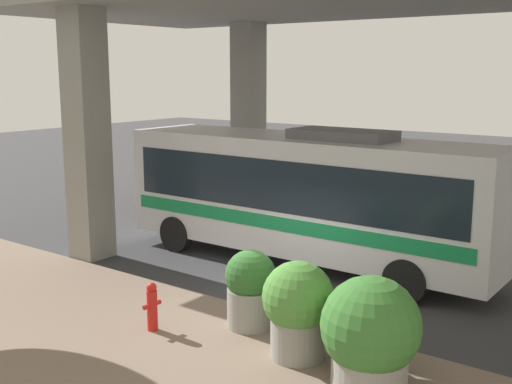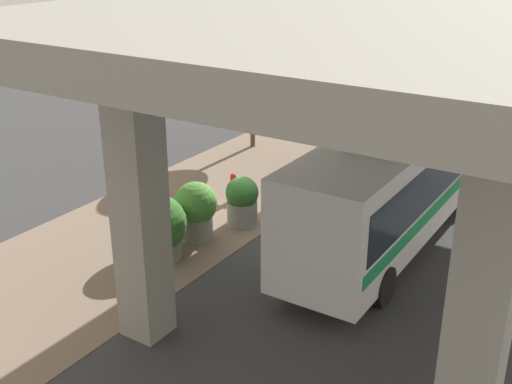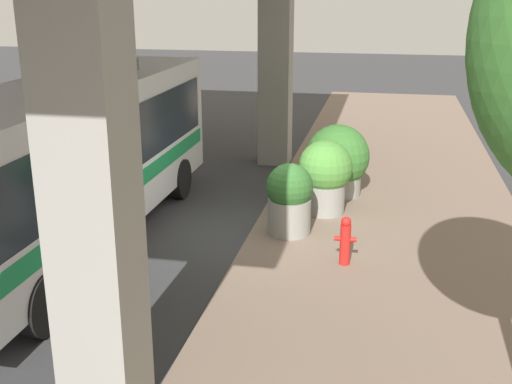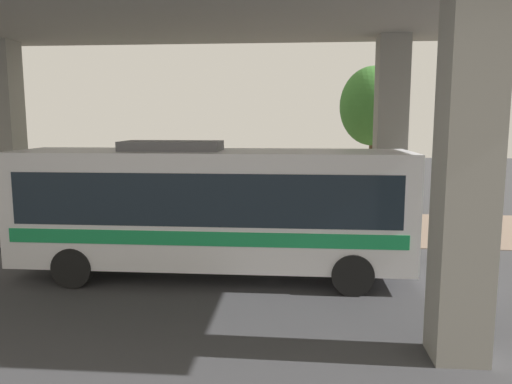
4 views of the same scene
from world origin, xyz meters
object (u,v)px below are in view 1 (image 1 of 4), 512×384
at_px(bus, 306,191).
at_px(fire_hydrant, 152,307).
at_px(planter_middle, 371,333).
at_px(planter_front, 251,288).
at_px(planter_back, 298,307).

distance_m(bus, fire_hydrant, 5.68).
bearing_deg(planter_middle, planter_front, 75.46).
relative_size(bus, planter_front, 6.45).
bearing_deg(bus, planter_back, -149.10).
bearing_deg(planter_middle, bus, 41.23).
xyz_separation_m(bus, planter_middle, (-4.97, -4.35, -1.05)).
bearing_deg(planter_back, planter_front, 67.93).
bearing_deg(fire_hydrant, planter_back, -76.61).
relative_size(bus, planter_back, 5.75).
xyz_separation_m(planter_front, planter_back, (-0.61, -1.49, 0.14)).
xyz_separation_m(bus, fire_hydrant, (-5.49, 0.03, -1.44)).
distance_m(bus, planter_middle, 6.69).
distance_m(planter_front, planter_middle, 3.07).
bearing_deg(bus, fire_hydrant, 179.72).
bearing_deg(planter_front, planter_back, -112.07).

